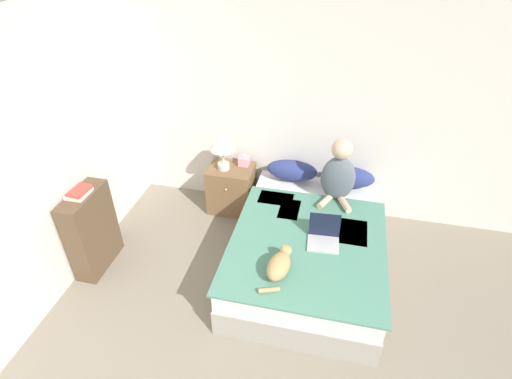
{
  "coord_description": "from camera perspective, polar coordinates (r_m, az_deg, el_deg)",
  "views": [
    {
      "loc": [
        0.16,
        -0.59,
        3.08
      ],
      "look_at": [
        -0.55,
        2.52,
        0.85
      ],
      "focal_mm": 28.0,
      "sensor_mm": 36.0,
      "label": 1
    }
  ],
  "objects": [
    {
      "name": "wall_side",
      "position": [
        3.85,
        -29.07,
        2.18
      ],
      "size": [
        0.05,
        4.52,
        2.55
      ],
      "color": "silver",
      "rests_on": "ground_plane"
    },
    {
      "name": "bed",
      "position": [
        4.16,
        7.45,
        -8.38
      ],
      "size": [
        1.46,
        2.04,
        0.5
      ],
      "color": "#9E998E",
      "rests_on": "ground_plane"
    },
    {
      "name": "table_lamp",
      "position": [
        4.57,
        -4.82,
        6.41
      ],
      "size": [
        0.29,
        0.29,
        0.43
      ],
      "color": "beige",
      "rests_on": "nightstand"
    },
    {
      "name": "laptop_open",
      "position": [
        3.85,
        9.64,
        -6.73
      ],
      "size": [
        0.31,
        0.3,
        0.25
      ],
      "rotation": [
        0.0,
        0.0,
        0.07
      ],
      "color": "#B7B7BC",
      "rests_on": "bed"
    },
    {
      "name": "tissue_box",
      "position": [
        4.77,
        -1.72,
        4.15
      ],
      "size": [
        0.12,
        0.12,
        0.14
      ],
      "color": "#E09EB2",
      "rests_on": "nightstand"
    },
    {
      "name": "person_sitting",
      "position": [
        4.28,
        11.7,
        2.15
      ],
      "size": [
        0.37,
        0.36,
        0.72
      ],
      "color": "slate",
      "rests_on": "bed"
    },
    {
      "name": "cat_tabby",
      "position": [
        3.49,
        3.34,
        -10.71
      ],
      "size": [
        0.25,
        0.49,
        0.18
      ],
      "rotation": [
        0.0,
        0.0,
        1.39
      ],
      "color": "tan",
      "rests_on": "bed"
    },
    {
      "name": "wall_back",
      "position": [
        4.52,
        9.99,
        10.8
      ],
      "size": [
        5.55,
        0.05,
        2.55
      ],
      "color": "silver",
      "rests_on": "ground_plane"
    },
    {
      "name": "pillow_far",
      "position": [
        4.63,
        13.0,
        1.75
      ],
      "size": [
        0.59,
        0.25,
        0.24
      ],
      "color": "navy",
      "rests_on": "bed"
    },
    {
      "name": "book_stack_top",
      "position": [
        4.09,
        -23.95,
        -0.37
      ],
      "size": [
        0.18,
        0.24,
        0.05
      ],
      "color": "beige",
      "rests_on": "bookshelf"
    },
    {
      "name": "nightstand",
      "position": [
        4.9,
        -3.54,
        0.17
      ],
      "size": [
        0.53,
        0.45,
        0.59
      ],
      "color": "brown",
      "rests_on": "ground_plane"
    },
    {
      "name": "pillow_near",
      "position": [
        4.65,
        5.15,
        2.76
      ],
      "size": [
        0.59,
        0.25,
        0.24
      ],
      "color": "navy",
      "rests_on": "bed"
    },
    {
      "name": "bookshelf",
      "position": [
        4.36,
        -22.42,
        -5.46
      ],
      "size": [
        0.22,
        0.58,
        0.89
      ],
      "color": "brown",
      "rests_on": "ground_plane"
    }
  ]
}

